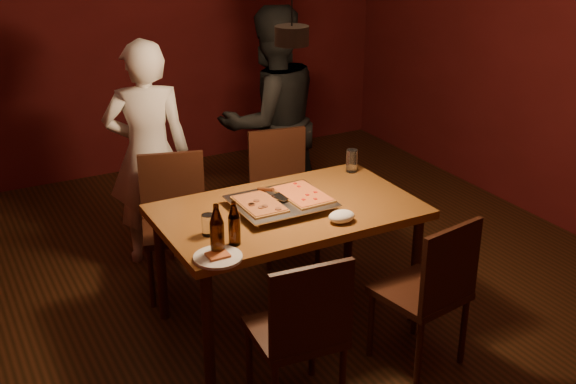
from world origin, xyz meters
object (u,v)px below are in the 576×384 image
chair_near_left (302,323)px  chair_near_right (433,282)px  dining_table (288,219)px  plate_slice (218,257)px  beer_bottle_b (234,223)px  diner_dark (271,122)px  pizza_tray (281,204)px  pendant_lamp (292,34)px  diner_white (148,154)px  beer_bottle_a (217,230)px  chair_far_right (282,182)px  chair_far_left (174,210)px

chair_near_left → chair_near_right: (0.80, 0.01, 0.00)m
dining_table → plate_slice: size_ratio=6.05×
beer_bottle_b → diner_dark: (0.97, 1.50, -0.01)m
plate_slice → diner_dark: 1.96m
pizza_tray → pendant_lamp: size_ratio=0.50×
dining_table → diner_white: (-0.46, 1.17, 0.11)m
beer_bottle_a → diner_dark: size_ratio=0.16×
chair_near_right → diner_white: (-0.91, 1.95, 0.25)m
chair_far_right → pendant_lamp: pendant_lamp is taller
pizza_tray → diner_dark: (0.55, 1.21, 0.08)m
dining_table → chair_near_left: size_ratio=3.09×
dining_table → beer_bottle_a: bearing=-150.1°
beer_bottle_b → dining_table: bearing=30.7°
pendant_lamp → dining_table: bearing=93.0°
chair_near_right → pizza_tray: bearing=111.6°
pizza_tray → diner_white: 1.22m
diner_white → pizza_tray: bearing=125.0°
plate_slice → pendant_lamp: size_ratio=0.23×
pizza_tray → beer_bottle_b: beer_bottle_b is taller
plate_slice → diner_dark: size_ratio=0.14×
chair_far_left → beer_bottle_a: beer_bottle_a is taller
beer_bottle_b → chair_far_left: bearing=89.1°
chair_near_right → beer_bottle_a: 1.18m
beer_bottle_b → pendant_lamp: 1.03m
chair_far_right → dining_table: bearing=74.4°
chair_near_right → pendant_lamp: pendant_lamp is taller
chair_far_right → plate_slice: (-1.00, -1.22, 0.22)m
beer_bottle_a → diner_white: (0.12, 1.50, -0.10)m
beer_bottle_a → beer_bottle_b: (0.12, 0.06, -0.02)m
chair_far_right → chair_near_left: size_ratio=1.00×
chair_far_left → diner_dark: bearing=-136.5°
chair_near_right → diner_white: 2.17m
chair_near_right → dining_table: bearing=110.2°
chair_near_left → chair_near_right: same height
beer_bottle_a → plate_slice: size_ratio=1.11×
chair_far_left → diner_dark: size_ratio=0.30×
chair_near_left → pendant_lamp: 1.48m
chair_near_left → pizza_tray: 0.91m
diner_dark → plate_slice: bearing=52.9°
beer_bottle_a → diner_white: size_ratio=0.17×
chair_near_right → beer_bottle_b: 1.10m
plate_slice → diner_white: 1.56m
chair_far_right → beer_bottle_b: (-0.86, -1.11, 0.33)m
plate_slice → chair_far_left: bearing=81.9°
beer_bottle_a → diner_dark: bearing=55.0°
beer_bottle_b → plate_slice: bearing=-142.3°
chair_far_left → pendant_lamp: size_ratio=0.47×
diner_white → pendant_lamp: (0.46, -1.21, 0.97)m
chair_far_left → pizza_tray: chair_far_left is taller
beer_bottle_a → plate_slice: beer_bottle_a is taller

